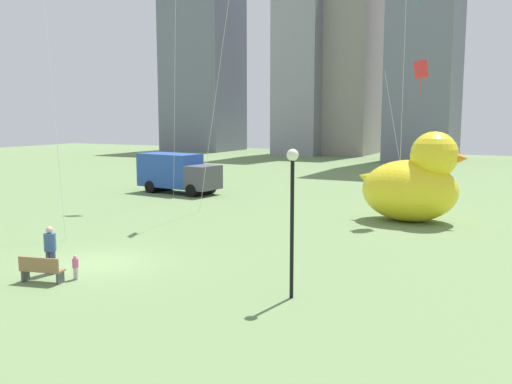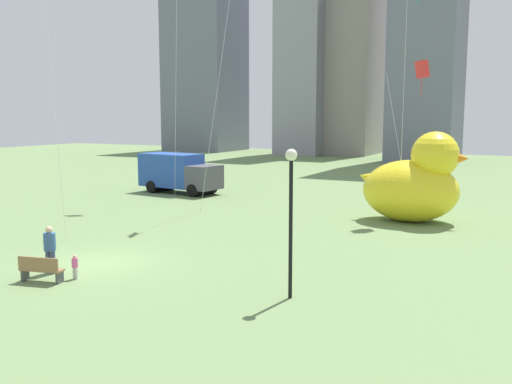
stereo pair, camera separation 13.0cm
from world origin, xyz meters
TOP-DOWN VIEW (x-y plane):
  - ground_plane at (0.00, 0.00)m, footprint 140.00×140.00m
  - park_bench at (0.03, -2.72)m, footprint 1.57×0.77m
  - person_adult at (-0.53, -1.76)m, footprint 0.42×0.42m
  - person_child at (0.77, -1.89)m, footprint 0.21×0.21m
  - giant_inflatable_duck at (9.00, 14.21)m, footprint 5.80×3.72m
  - lamppost at (8.22, -0.39)m, footprint 0.37×0.37m
  - box_truck at (-8.57, 17.77)m, footprint 6.49×3.03m
  - city_skyline at (-5.51, 61.28)m, footprint 70.75×19.97m
  - kite_red at (7.69, 21.94)m, footprint 2.89×2.84m

SIDE VIEW (x-z plane):
  - ground_plane at x=0.00m, z-range 0.00..0.00m
  - park_bench at x=0.03m, z-range 0.02..0.92m
  - person_child at x=0.77m, z-range 0.04..0.91m
  - person_adult at x=-0.53m, z-range 0.09..1.80m
  - box_truck at x=-8.57m, z-range 0.03..2.88m
  - giant_inflatable_duck at x=9.00m, z-range -0.36..4.45m
  - lamppost at x=8.22m, z-range 0.85..5.48m
  - kite_red at x=7.69m, z-range 3.94..13.13m
  - city_skyline at x=-5.51m, z-range -3.85..35.84m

